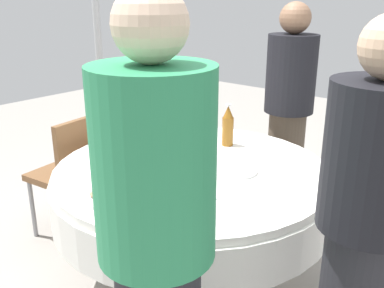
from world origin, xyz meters
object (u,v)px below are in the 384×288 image
(person_near, at_px, (364,240))
(chair_outer, at_px, (72,168))
(wine_glass_inner, at_px, (140,120))
(plate_east, at_px, (100,197))
(bottle_clear_south, at_px, (107,136))
(dining_table, at_px, (192,191))
(person_right, at_px, (288,113))
(wine_glass_front, at_px, (184,165))
(plate_left, at_px, (176,166))
(plate_mid, at_px, (194,141))
(bottle_amber_near, at_px, (228,126))
(person_south, at_px, (158,266))
(plate_north, at_px, (235,170))
(chair_west, at_px, (154,149))
(bottle_brown_right, at_px, (119,119))

(person_near, distance_m, chair_outer, 2.00)
(wine_glass_inner, height_order, plate_east, wine_glass_inner)
(bottle_clear_south, height_order, wine_glass_inner, bottle_clear_south)
(bottle_clear_south, bearing_deg, dining_table, -148.52)
(bottle_clear_south, height_order, person_right, person_right)
(wine_glass_front, distance_m, plate_left, 0.27)
(plate_mid, bearing_deg, bottle_amber_near, -153.23)
(bottle_clear_south, relative_size, plate_mid, 1.50)
(bottle_amber_near, bearing_deg, person_near, 147.78)
(bottle_clear_south, relative_size, person_right, 0.21)
(person_south, bearing_deg, person_near, -157.83)
(plate_east, height_order, person_south, person_south)
(dining_table, height_order, chair_outer, chair_outer)
(person_right, bearing_deg, person_south, -72.10)
(bottle_clear_south, distance_m, person_near, 1.42)
(bottle_amber_near, bearing_deg, plate_north, 132.11)
(wine_glass_front, bearing_deg, bottle_clear_south, 3.94)
(plate_mid, distance_m, chair_outer, 0.86)
(dining_table, bearing_deg, bottle_amber_near, -81.04)
(wine_glass_front, distance_m, person_south, 0.84)
(bottle_clear_south, bearing_deg, wine_glass_inner, -64.03)
(plate_north, distance_m, person_near, 0.88)
(plate_north, bearing_deg, plate_mid, -25.01)
(bottle_amber_near, height_order, plate_east, bottle_amber_near)
(plate_mid, bearing_deg, bottle_clear_south, 74.90)
(plate_left, relative_size, chair_west, 0.24)
(bottle_brown_right, relative_size, plate_east, 1.51)
(person_south, bearing_deg, plate_left, -85.56)
(person_near, height_order, person_south, person_south)
(bottle_clear_south, distance_m, wine_glass_inner, 0.50)
(bottle_brown_right, relative_size, chair_outer, 0.37)
(plate_mid, xyz_separation_m, person_south, (-0.87, 1.20, 0.12))
(person_near, relative_size, person_south, 0.95)
(wine_glass_inner, height_order, chair_outer, wine_glass_inner)
(dining_table, height_order, plate_east, plate_east)
(plate_left, xyz_separation_m, person_near, (-1.08, 0.22, 0.08))
(person_near, xyz_separation_m, person_south, (0.39, 0.61, 0.04))
(wine_glass_inner, distance_m, plate_left, 0.62)
(bottle_amber_near, xyz_separation_m, wine_glass_inner, (0.56, 0.20, -0.02))
(bottle_clear_south, height_order, person_south, person_south)
(person_south, bearing_deg, bottle_clear_south, -67.10)
(dining_table, relative_size, wine_glass_inner, 10.57)
(person_right, distance_m, person_south, 2.02)
(wine_glass_inner, distance_m, chair_outer, 0.57)
(dining_table, height_order, chair_west, chair_west)
(plate_mid, xyz_separation_m, person_near, (-1.27, 0.59, 0.08))
(plate_north, distance_m, chair_west, 1.12)
(chair_outer, bearing_deg, dining_table, -90.00)
(bottle_amber_near, relative_size, person_near, 0.16)
(wine_glass_inner, bearing_deg, person_right, -126.48)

